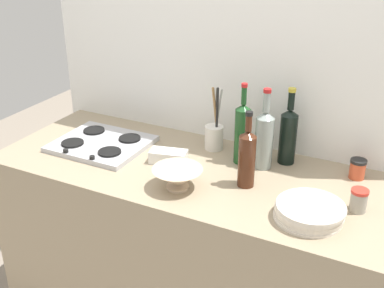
{
  "coord_description": "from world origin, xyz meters",
  "views": [
    {
      "loc": [
        0.85,
        -1.68,
        1.91
      ],
      "look_at": [
        0.0,
        0.0,
        1.02
      ],
      "focal_mm": 45.43,
      "sensor_mm": 36.0,
      "label": 1
    }
  ],
  "objects_px": {
    "wine_bottle_leftmost": "(264,138)",
    "wine_bottle_rightmost": "(242,132)",
    "plate_stack": "(309,211)",
    "mixing_bowl": "(177,178)",
    "condiment_jar_front": "(358,169)",
    "condiment_jar_rear": "(359,200)",
    "stovetop_hob": "(102,144)",
    "utensil_crock": "(215,135)",
    "butter_dish": "(168,157)",
    "wine_bottle_mid_right": "(247,157)",
    "wine_bottle_mid_left": "(288,134)"
  },
  "relations": [
    {
      "from": "wine_bottle_leftmost",
      "to": "wine_bottle_rightmost",
      "type": "relative_size",
      "value": 0.98
    },
    {
      "from": "plate_stack",
      "to": "mixing_bowl",
      "type": "bearing_deg",
      "value": -177.91
    },
    {
      "from": "condiment_jar_front",
      "to": "condiment_jar_rear",
      "type": "relative_size",
      "value": 0.95
    },
    {
      "from": "wine_bottle_rightmost",
      "to": "mixing_bowl",
      "type": "distance_m",
      "value": 0.38
    },
    {
      "from": "mixing_bowl",
      "to": "condiment_jar_front",
      "type": "relative_size",
      "value": 2.43
    },
    {
      "from": "stovetop_hob",
      "to": "wine_bottle_leftmost",
      "type": "xyz_separation_m",
      "value": [
        0.76,
        0.15,
        0.13
      ]
    },
    {
      "from": "wine_bottle_rightmost",
      "to": "utensil_crock",
      "type": "distance_m",
      "value": 0.19
    },
    {
      "from": "utensil_crock",
      "to": "wine_bottle_leftmost",
      "type": "bearing_deg",
      "value": -15.57
    },
    {
      "from": "condiment_jar_front",
      "to": "butter_dish",
      "type": "bearing_deg",
      "value": -163.3
    },
    {
      "from": "wine_bottle_mid_right",
      "to": "condiment_jar_front",
      "type": "distance_m",
      "value": 0.49
    },
    {
      "from": "mixing_bowl",
      "to": "butter_dish",
      "type": "bearing_deg",
      "value": 128.49
    },
    {
      "from": "stovetop_hob",
      "to": "wine_bottle_leftmost",
      "type": "height_order",
      "value": "wine_bottle_leftmost"
    },
    {
      "from": "mixing_bowl",
      "to": "condiment_jar_rear",
      "type": "distance_m",
      "value": 0.7
    },
    {
      "from": "mixing_bowl",
      "to": "utensil_crock",
      "type": "distance_m",
      "value": 0.41
    },
    {
      "from": "stovetop_hob",
      "to": "wine_bottle_mid_left",
      "type": "bearing_deg",
      "value": 15.86
    },
    {
      "from": "condiment_jar_front",
      "to": "plate_stack",
      "type": "bearing_deg",
      "value": -104.5
    },
    {
      "from": "wine_bottle_mid_left",
      "to": "mixing_bowl",
      "type": "relative_size",
      "value": 1.68
    },
    {
      "from": "plate_stack",
      "to": "wine_bottle_mid_right",
      "type": "distance_m",
      "value": 0.34
    },
    {
      "from": "butter_dish",
      "to": "utensil_crock",
      "type": "xyz_separation_m",
      "value": [
        0.13,
        0.22,
        0.04
      ]
    },
    {
      "from": "stovetop_hob",
      "to": "condiment_jar_rear",
      "type": "distance_m",
      "value": 1.2
    },
    {
      "from": "butter_dish",
      "to": "utensil_crock",
      "type": "height_order",
      "value": "utensil_crock"
    },
    {
      "from": "wine_bottle_mid_left",
      "to": "wine_bottle_rightmost",
      "type": "distance_m",
      "value": 0.2
    },
    {
      "from": "wine_bottle_mid_left",
      "to": "wine_bottle_mid_right",
      "type": "relative_size",
      "value": 1.07
    },
    {
      "from": "wine_bottle_rightmost",
      "to": "condiment_jar_front",
      "type": "distance_m",
      "value": 0.51
    },
    {
      "from": "wine_bottle_leftmost",
      "to": "utensil_crock",
      "type": "relative_size",
      "value": 1.17
    },
    {
      "from": "wine_bottle_mid_right",
      "to": "mixing_bowl",
      "type": "bearing_deg",
      "value": -148.73
    },
    {
      "from": "wine_bottle_mid_right",
      "to": "mixing_bowl",
      "type": "height_order",
      "value": "wine_bottle_mid_right"
    },
    {
      "from": "plate_stack",
      "to": "condiment_jar_rear",
      "type": "bearing_deg",
      "value": 42.23
    },
    {
      "from": "wine_bottle_rightmost",
      "to": "condiment_jar_front",
      "type": "height_order",
      "value": "wine_bottle_rightmost"
    },
    {
      "from": "plate_stack",
      "to": "condiment_jar_rear",
      "type": "distance_m",
      "value": 0.2
    },
    {
      "from": "utensil_crock",
      "to": "condiment_jar_rear",
      "type": "bearing_deg",
      "value": -19.56
    },
    {
      "from": "wine_bottle_leftmost",
      "to": "wine_bottle_mid_right",
      "type": "height_order",
      "value": "wine_bottle_leftmost"
    },
    {
      "from": "wine_bottle_mid_right",
      "to": "plate_stack",
      "type": "bearing_deg",
      "value": -23.09
    },
    {
      "from": "wine_bottle_rightmost",
      "to": "stovetop_hob",
      "type": "bearing_deg",
      "value": -167.22
    },
    {
      "from": "wine_bottle_leftmost",
      "to": "butter_dish",
      "type": "bearing_deg",
      "value": -158.89
    },
    {
      "from": "wine_bottle_mid_left",
      "to": "condiment_jar_rear",
      "type": "xyz_separation_m",
      "value": [
        0.36,
        -0.27,
        -0.09
      ]
    },
    {
      "from": "butter_dish",
      "to": "wine_bottle_mid_left",
      "type": "bearing_deg",
      "value": 27.19
    },
    {
      "from": "plate_stack",
      "to": "condiment_jar_rear",
      "type": "height_order",
      "value": "condiment_jar_rear"
    },
    {
      "from": "wine_bottle_mid_right",
      "to": "wine_bottle_rightmost",
      "type": "height_order",
      "value": "wine_bottle_rightmost"
    },
    {
      "from": "wine_bottle_mid_right",
      "to": "condiment_jar_rear",
      "type": "bearing_deg",
      "value": 1.28
    },
    {
      "from": "condiment_jar_rear",
      "to": "butter_dish",
      "type": "bearing_deg",
      "value": 178.28
    },
    {
      "from": "wine_bottle_leftmost",
      "to": "condiment_jar_rear",
      "type": "xyz_separation_m",
      "value": [
        0.44,
        -0.18,
        -0.09
      ]
    },
    {
      "from": "wine_bottle_rightmost",
      "to": "utensil_crock",
      "type": "relative_size",
      "value": 1.19
    },
    {
      "from": "wine_bottle_mid_left",
      "to": "butter_dish",
      "type": "height_order",
      "value": "wine_bottle_mid_left"
    },
    {
      "from": "wine_bottle_leftmost",
      "to": "wine_bottle_rightmost",
      "type": "bearing_deg",
      "value": 179.18
    },
    {
      "from": "wine_bottle_mid_left",
      "to": "mixing_bowl",
      "type": "bearing_deg",
      "value": -127.77
    },
    {
      "from": "stovetop_hob",
      "to": "wine_bottle_mid_right",
      "type": "xyz_separation_m",
      "value": [
        0.76,
        -0.04,
        0.12
      ]
    },
    {
      "from": "wine_bottle_rightmost",
      "to": "plate_stack",
      "type": "bearing_deg",
      "value": -38.78
    },
    {
      "from": "stovetop_hob",
      "to": "wine_bottle_mid_right",
      "type": "bearing_deg",
      "value": -2.85
    },
    {
      "from": "plate_stack",
      "to": "wine_bottle_rightmost",
      "type": "distance_m",
      "value": 0.51
    }
  ]
}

